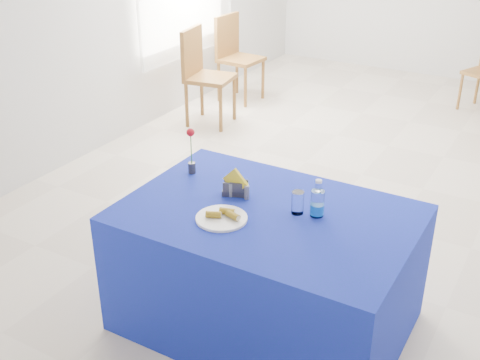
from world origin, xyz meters
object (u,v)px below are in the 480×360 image
at_px(chair_win_a, 202,70).
at_px(blue_table, 266,269).
at_px(water_bottle, 317,204).
at_px(chair_win_b, 235,52).
at_px(plate, 222,218).

bearing_deg(chair_win_a, blue_table, -149.68).
distance_m(water_bottle, chair_win_b, 4.26).
relative_size(water_bottle, chair_win_a, 0.21).
height_order(chair_win_a, chair_win_b, chair_win_a).
distance_m(water_bottle, chair_win_a, 3.52).
relative_size(blue_table, chair_win_a, 1.56).
bearing_deg(blue_table, water_bottle, 21.48).
bearing_deg(chair_win_a, water_bottle, -145.51).
bearing_deg(chair_win_b, water_bottle, -139.22).
height_order(plate, blue_table, plate).
height_order(plate, chair_win_b, chair_win_b).
height_order(blue_table, water_bottle, water_bottle).
xyz_separation_m(plate, blue_table, (0.18, 0.20, -0.39)).
bearing_deg(plate, chair_win_a, 125.06).
bearing_deg(water_bottle, chair_win_a, 133.56).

